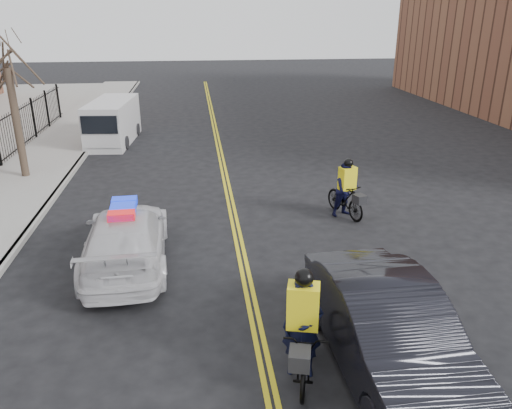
{
  "coord_description": "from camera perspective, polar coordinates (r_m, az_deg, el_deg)",
  "views": [
    {
      "loc": [
        -1.06,
        -9.17,
        5.99
      ],
      "look_at": [
        0.42,
        2.88,
        1.3
      ],
      "focal_mm": 35.0,
      "sensor_mm": 36.0,
      "label": 1
    }
  ],
  "objects": [
    {
      "name": "cyclist_near",
      "position": [
        8.98,
        5.26,
        -14.97
      ],
      "size": [
        1.25,
        2.22,
        2.06
      ],
      "rotation": [
        0.0,
        0.0,
        -0.26
      ],
      "color": "black",
      "rests_on": "ground"
    },
    {
      "name": "street_tree",
      "position": [
        20.4,
        -26.26,
        12.1
      ],
      "size": [
        3.2,
        3.2,
        4.8
      ],
      "color": "#32271E",
      "rests_on": "sidewalk"
    },
    {
      "name": "police_cruiser",
      "position": [
        12.91,
        -14.63,
        -3.69
      ],
      "size": [
        2.23,
        5.03,
        1.59
      ],
      "rotation": [
        0.0,
        0.0,
        3.19
      ],
      "color": "silver",
      "rests_on": "ground"
    },
    {
      "name": "center_line_right",
      "position": [
        18.22,
        -3.03,
        1.91
      ],
      "size": [
        0.1,
        60.0,
        0.01
      ],
      "primitive_type": "cube",
      "color": "gold",
      "rests_on": "ground"
    },
    {
      "name": "cargo_van",
      "position": [
        25.46,
        -16.12,
        8.98
      ],
      "size": [
        2.18,
        4.97,
        2.03
      ],
      "rotation": [
        0.0,
        0.0,
        -0.09
      ],
      "color": "silver",
      "rests_on": "ground"
    },
    {
      "name": "cyclist_far",
      "position": [
        15.72,
        10.3,
        1.23
      ],
      "size": [
        1.09,
        1.91,
        1.86
      ],
      "rotation": [
        0.0,
        0.0,
        0.33
      ],
      "color": "black",
      "rests_on": "ground"
    },
    {
      "name": "curb",
      "position": [
        18.82,
        -21.83,
        1.23
      ],
      "size": [
        0.2,
        60.0,
        0.15
      ],
      "primitive_type": "cube",
      "color": "gray",
      "rests_on": "ground"
    },
    {
      "name": "center_line_left",
      "position": [
        18.21,
        -3.53,
        1.89
      ],
      "size": [
        0.1,
        60.0,
        0.01
      ],
      "primitive_type": "cube",
      "color": "gold",
      "rests_on": "ground"
    },
    {
      "name": "ground",
      "position": [
        11.01,
        -0.34,
        -11.87
      ],
      "size": [
        120.0,
        120.0,
        0.0
      ],
      "primitive_type": "plane",
      "color": "black",
      "rests_on": "ground"
    },
    {
      "name": "dark_sedan",
      "position": [
        9.17,
        14.95,
        -13.94
      ],
      "size": [
        1.96,
        5.13,
        1.67
      ],
      "primitive_type": "imported",
      "rotation": [
        0.0,
        0.0,
        0.04
      ],
      "color": "black",
      "rests_on": "ground"
    },
    {
      "name": "sidewalk",
      "position": [
        19.27,
        -26.13,
        1.01
      ],
      "size": [
        3.0,
        60.0,
        0.15
      ],
      "primitive_type": "cube",
      "color": "gray",
      "rests_on": "ground"
    }
  ]
}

